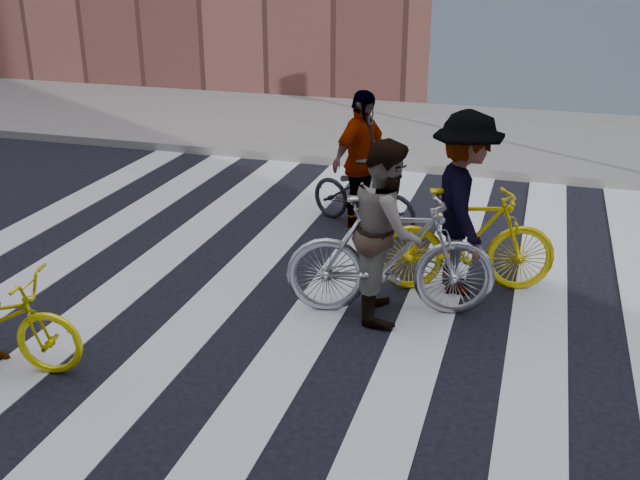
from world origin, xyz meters
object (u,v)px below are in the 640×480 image
at_px(rider_rear, 361,160).
at_px(bike_dark_rear, 364,195).
at_px(rider_right, 464,204).
at_px(bike_silver_mid, 391,256).
at_px(bike_yellow_right, 466,240).
at_px(rider_mid, 387,230).

bearing_deg(rider_rear, bike_dark_rear, -66.29).
bearing_deg(rider_right, bike_dark_rear, 26.53).
height_order(bike_silver_mid, rider_right, rider_right).
relative_size(bike_yellow_right, rider_mid, 1.06).
xyz_separation_m(bike_dark_rear, rider_mid, (0.80, -2.36, 0.47)).
relative_size(bike_dark_rear, rider_rear, 0.92).
xyz_separation_m(bike_yellow_right, rider_mid, (-0.71, -0.78, 0.33)).
bearing_deg(bike_dark_rear, bike_yellow_right, -112.61).
relative_size(bike_silver_mid, bike_yellow_right, 1.09).
xyz_separation_m(bike_yellow_right, rider_right, (-0.05, 0.00, 0.41)).
bearing_deg(bike_dark_rear, rider_mid, -137.54).
bearing_deg(bike_yellow_right, bike_dark_rear, 27.49).
bearing_deg(bike_yellow_right, rider_rear, 28.42).
bearing_deg(rider_mid, rider_rear, 6.08).
distance_m(rider_mid, rider_rear, 2.51).
bearing_deg(rider_mid, bike_silver_mid, -103.75).
bearing_deg(rider_rear, bike_yellow_right, -111.68).
height_order(bike_dark_rear, rider_right, rider_right).
bearing_deg(bike_yellow_right, rider_mid, 121.44).
distance_m(bike_yellow_right, rider_rear, 2.25).
bearing_deg(bike_yellow_right, bike_silver_mid, 123.52).
bearing_deg(rider_mid, bike_dark_rear, 5.00).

